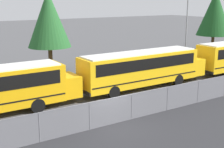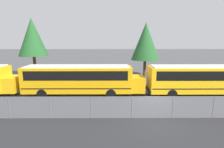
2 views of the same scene
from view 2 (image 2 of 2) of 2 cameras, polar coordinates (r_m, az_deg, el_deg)
The scene contains 6 objects.
ground_plane at distance 14.06m, azimuth 12.85°, elevation -13.81°, with size 200.00×200.00×0.00m, color #4C4C4F.
fence at distance 13.72m, azimuth 13.01°, elevation -10.49°, with size 64.68×0.07×1.72m.
school_bus_1 at distance 18.64m, azimuth -10.21°, elevation -1.28°, with size 12.62×2.46×3.22m.
school_bus_2 at distance 20.70m, azimuth 28.06°, elevation -1.20°, with size 12.62×2.46×3.22m.
tree_1 at distance 28.98m, azimuth -24.54°, elevation 10.83°, with size 4.25×4.25×9.00m.
tree_2 at distance 28.56m, azimuth 10.90°, elevation 10.38°, with size 4.48×4.48×8.52m.
Camera 2 is at (-3.11, -12.40, 5.86)m, focal length 28.00 mm.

